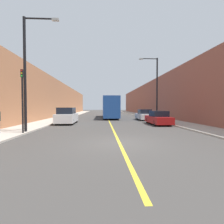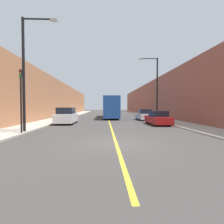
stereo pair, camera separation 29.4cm
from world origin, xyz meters
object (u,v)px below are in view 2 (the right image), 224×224
(car_right_near, at_px, (158,118))
(street_lamp_left, at_px, (26,67))
(parked_suv_left, at_px, (67,116))
(traffic_light, at_px, (21,99))
(street_lamp_right, at_px, (156,85))
(car_right_mid, at_px, (144,115))
(bus, at_px, (110,107))

(car_right_near, distance_m, street_lamp_left, 13.41)
(parked_suv_left, height_order, traffic_light, traffic_light)
(traffic_light, bearing_deg, parked_suv_left, 78.56)
(street_lamp_right, xyz_separation_m, traffic_light, (-12.86, -11.09, -2.38))
(traffic_light, bearing_deg, car_right_near, 27.70)
(car_right_near, height_order, street_lamp_left, street_lamp_left)
(street_lamp_right, bearing_deg, traffic_light, -139.22)
(car_right_mid, distance_m, street_lamp_left, 17.19)
(street_lamp_left, bearing_deg, street_lamp_right, 39.25)
(bus, distance_m, parked_suv_left, 11.92)
(street_lamp_left, distance_m, traffic_light, 2.42)
(parked_suv_left, height_order, street_lamp_left, street_lamp_left)
(street_lamp_right, bearing_deg, street_lamp_left, -140.75)
(car_right_mid, height_order, street_lamp_right, street_lamp_right)
(car_right_near, height_order, traffic_light, traffic_light)
(car_right_near, distance_m, traffic_light, 13.27)
(parked_suv_left, bearing_deg, car_right_mid, 26.63)
(car_right_mid, bearing_deg, bus, 131.15)
(car_right_near, bearing_deg, street_lamp_left, -154.75)
(bus, xyz_separation_m, traffic_light, (-6.89, -18.17, 0.64))
(bus, height_order, street_lamp_left, street_lamp_left)
(street_lamp_left, bearing_deg, traffic_light, -98.96)
(bus, bearing_deg, parked_suv_left, -116.84)
(street_lamp_left, xyz_separation_m, traffic_light, (-0.11, -0.67, -2.32))
(car_right_mid, bearing_deg, car_right_near, -90.51)
(parked_suv_left, distance_m, car_right_near, 10.21)
(bus, distance_m, street_lamp_right, 9.74)
(car_right_near, xyz_separation_m, street_lamp_right, (1.22, 4.98, 4.22))
(bus, height_order, traffic_light, traffic_light)
(street_lamp_right, bearing_deg, car_right_near, -103.78)
(bus, relative_size, car_right_mid, 2.72)
(traffic_light, bearing_deg, street_lamp_right, 40.78)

